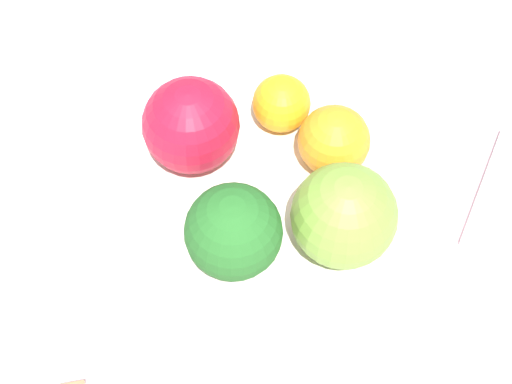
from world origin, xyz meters
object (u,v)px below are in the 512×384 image
(orange_front, at_px, (281,103))
(broccoli, at_px, (233,233))
(bowl, at_px, (256,216))
(apple_green, at_px, (344,216))
(apple_red, at_px, (191,125))
(orange_back, at_px, (334,141))

(orange_front, bearing_deg, broccoli, 77.02)
(bowl, bearing_deg, apple_green, 151.58)
(orange_front, bearing_deg, bowl, 77.24)
(bowl, height_order, apple_red, apple_red)
(bowl, height_order, orange_back, orange_back)
(orange_front, xyz_separation_m, orange_back, (-0.03, 0.03, 0.00))
(bowl, bearing_deg, orange_front, -102.76)
(bowl, height_order, apple_green, apple_green)
(apple_red, xyz_separation_m, apple_green, (-0.10, 0.06, 0.00))
(bowl, relative_size, orange_back, 4.43)
(orange_back, bearing_deg, apple_green, 94.26)
(orange_front, height_order, orange_back, orange_back)
(apple_red, height_order, orange_back, apple_red)
(broccoli, relative_size, apple_red, 1.12)
(broccoli, xyz_separation_m, orange_back, (-0.06, -0.08, -0.02))
(bowl, bearing_deg, apple_red, -39.55)
(broccoli, relative_size, orange_front, 1.79)
(apple_red, relative_size, apple_green, 0.98)
(broccoli, bearing_deg, bowl, -103.28)
(apple_red, height_order, orange_front, apple_red)
(apple_green, bearing_deg, apple_red, -33.73)
(apple_red, height_order, apple_green, apple_green)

